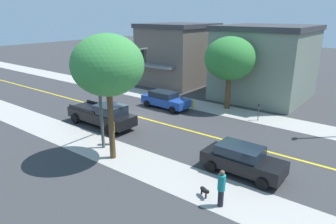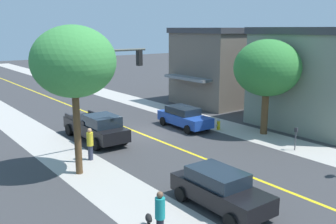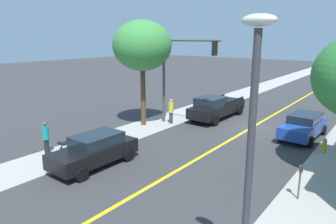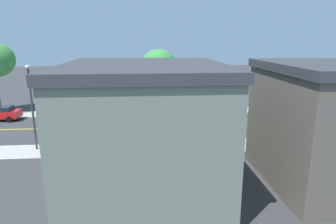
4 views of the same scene
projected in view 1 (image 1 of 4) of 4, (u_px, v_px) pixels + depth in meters
ground_plane at (137, 117)px, 26.20m from camera, size 140.00×140.00×0.00m
sidewalk_left at (179, 101)px, 30.84m from camera, size 2.99×126.00×0.01m
sidewalk_right at (77, 139)px, 21.57m from camera, size 2.99×126.00×0.01m
road_centerline_stripe at (137, 116)px, 26.20m from camera, size 0.20×126.00×0.00m
pale_office_building at (178, 54)px, 37.65m from camera, size 9.55×7.44×7.30m
corner_shop_building at (265, 62)px, 31.27m from camera, size 9.51×8.63×7.34m
street_tree_right_corner at (230, 59)px, 27.08m from camera, size 4.54×4.54×6.56m
street_tree_left_far at (108, 66)px, 17.01m from camera, size 4.10×4.10×7.44m
fire_hydrant at (192, 103)px, 28.59m from camera, size 0.44×0.24×0.82m
parking_meter at (259, 110)px, 24.99m from camera, size 0.12×0.18×1.42m
traffic_light_mast at (115, 80)px, 19.86m from camera, size 4.65×0.32×6.60m
black_sedan_right_curb at (242, 160)px, 16.68m from camera, size 2.05×4.47×1.60m
blue_sedan_left_curb at (165, 99)px, 28.38m from camera, size 2.14×4.68×1.54m
black_pickup_truck at (103, 115)px, 23.77m from camera, size 2.23×6.08×1.85m
pedestrian_teal_shirt at (221, 187)px, 13.76m from camera, size 0.35×0.35×1.82m
pedestrian_yellow_shirt at (112, 131)px, 20.37m from camera, size 0.36×0.36×1.84m
small_dog at (204, 190)px, 14.64m from camera, size 0.49×0.68×0.52m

